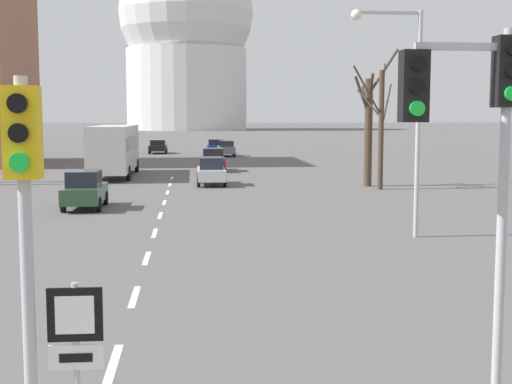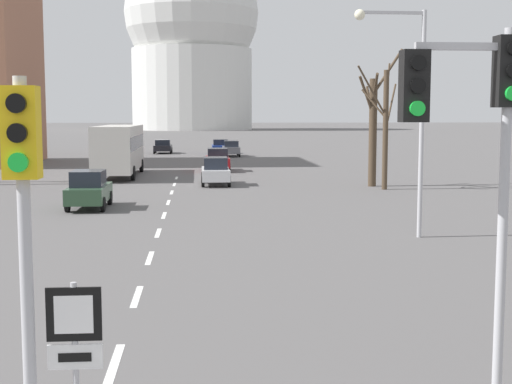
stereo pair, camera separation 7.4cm
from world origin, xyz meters
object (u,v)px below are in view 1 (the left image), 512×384
Objects in this scene: sedan_far_right at (158,146)px; sedan_distant_centre at (226,148)px; route_sign_post at (76,351)px; sedan_near_right at (213,160)px; sedan_near_left at (211,171)px; sedan_far_left at (215,146)px; street_lamp_right at (405,97)px; traffic_signal_centre_tall at (25,209)px; city_bus at (114,147)px; sedan_mid_centre at (85,190)px; traffic_signal_near_right at (475,126)px.

sedan_distant_centre reaches higher than sedan_far_right.
route_sign_post is 0.54× the size of sedan_near_right.
sedan_far_left is (1.43, 35.66, -0.06)m from sedan_near_left.
sedan_near_right is 26.10m from sedan_far_right.
street_lamp_right is 1.75× the size of sedan_near_right.
traffic_signal_centre_tall is at bearing -94.09° from sedan_near_right.
city_bus is (-12.50, 25.70, -2.75)m from street_lamp_right.
street_lamp_right is 15.35m from sedan_mid_centre.
traffic_signal_centre_tall is 46.21m from sedan_near_right.
route_sign_post reaches higher than sedan_near_right.
sedan_near_right is 1.14× the size of sedan_far_left.
traffic_signal_centre_tall is 1.93× the size of route_sign_post.
traffic_signal_near_right is 1.35× the size of sedan_mid_centre.
traffic_signal_near_right is 5.91m from route_sign_post.
route_sign_post reaches higher than sedan_near_left.
sedan_distant_centre is at bearing -40.46° from sedan_far_right.
sedan_far_right is 9.50m from sedan_distant_centre.
sedan_near_left is 1.05× the size of sedan_mid_centre.
traffic_signal_centre_tall is 42.05m from city_bus.
route_sign_post is (0.45, 0.18, -1.60)m from traffic_signal_centre_tall.
sedan_near_left is at bearing -82.35° from sedan_far_right.
route_sign_post is 45.95m from sedan_near_right.
sedan_mid_centre reaches higher than sedan_far_right.
sedan_mid_centre is 1.03× the size of sedan_far_left.
city_bus reaches higher than sedan_distant_centre.
sedan_far_right is (1.08, 46.72, -0.09)m from sedan_mid_centre.
route_sign_post is (-5.12, -1.68, -2.44)m from traffic_signal_near_right.
traffic_signal_near_right is 0.50× the size of city_bus.
sedan_far_left is at bearing 87.68° from sedan_near_right.
traffic_signal_centre_tall reaches higher than sedan_near_left.
sedan_far_left is at bearing 74.85° from city_bus.
route_sign_post is at bearing -93.54° from sedan_near_right.
traffic_signal_near_right reaches higher than sedan_far_left.
sedan_mid_centre is at bearing 144.14° from street_lamp_right.
sedan_near_right is at bearing 92.96° from traffic_signal_near_right.
sedan_near_left is 10.77m from sedan_near_right.
sedan_near_right is (-2.28, 44.18, -3.18)m from traffic_signal_near_right.
sedan_far_right is at bearing 91.97° from route_sign_post.
traffic_signal_centre_tall is 5.93m from traffic_signal_near_right.
traffic_signal_centre_tall is at bearing -158.64° from route_sign_post.
sedan_near_right reaches higher than sedan_near_left.
route_sign_post is 24.96m from sedan_mid_centre.
sedan_near_left is at bearing -45.76° from city_bus.
sedan_near_left is at bearing 86.06° from route_sign_post.
sedan_far_left is at bearing 99.48° from sedan_distant_centre.
city_bus is (-1.56, -29.71, 1.28)m from sedan_far_right.
sedan_far_left is (4.30, 70.93, -2.44)m from traffic_signal_centre_tall.
sedan_far_left is at bearing 86.89° from route_sign_post.
traffic_signal_centre_tall is 0.43× the size of city_bus.
traffic_signal_near_right is at bearing 18.17° from route_sign_post.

